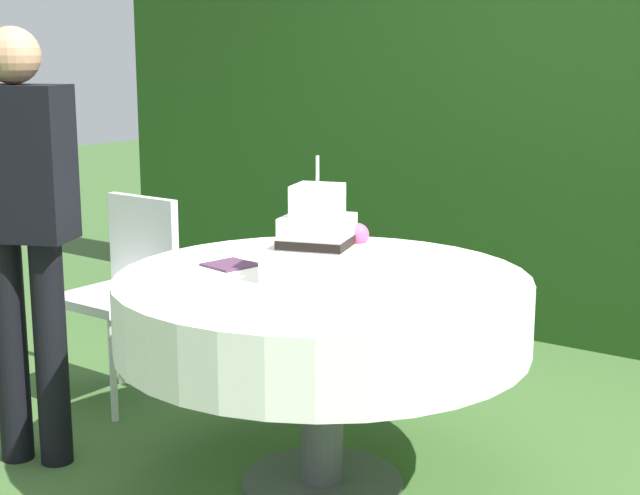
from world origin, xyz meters
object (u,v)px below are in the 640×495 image
at_px(garden_chair, 128,279).
at_px(serving_plate_left, 468,272).
at_px(wedding_cake, 319,244).
at_px(napkin_stack, 230,265).
at_px(standing_person, 22,218).
at_px(serving_plate_near, 470,286).
at_px(cake_table, 322,312).
at_px(serving_plate_far, 429,249).

bearing_deg(garden_chair, serving_plate_left, 3.43).
xyz_separation_m(wedding_cake, serving_plate_left, (0.39, 0.34, -0.11)).
xyz_separation_m(napkin_stack, garden_chair, (-0.84, 0.29, -0.23)).
bearing_deg(standing_person, wedding_cake, 23.82).
height_order(serving_plate_near, standing_person, standing_person).
height_order(cake_table, garden_chair, garden_chair).
height_order(cake_table, wedding_cake, wedding_cake).
height_order(cake_table, serving_plate_far, serving_plate_far).
xyz_separation_m(cake_table, serving_plate_near, (0.49, 0.14, 0.13)).
bearing_deg(serving_plate_far, napkin_stack, -125.23).
distance_m(serving_plate_far, serving_plate_left, 0.38).
height_order(serving_plate_near, serving_plate_far, same).
distance_m(wedding_cake, serving_plate_far, 0.60).
bearing_deg(wedding_cake, serving_plate_near, 17.80).
distance_m(wedding_cake, serving_plate_near, 0.53).
relative_size(garden_chair, standing_person, 0.56).
distance_m(serving_plate_far, standing_person, 1.50).
bearing_deg(serving_plate_left, garden_chair, -176.57).
bearing_deg(napkin_stack, serving_plate_far, 54.77).
xyz_separation_m(wedding_cake, napkin_stack, (-0.35, -0.05, -0.11)).
xyz_separation_m(serving_plate_left, garden_chair, (-1.59, -0.10, -0.23)).
bearing_deg(cake_table, standing_person, -155.44).
relative_size(serving_plate_near, serving_plate_left, 1.22).
xyz_separation_m(cake_table, garden_chair, (-1.20, 0.22, -0.10)).
bearing_deg(wedding_cake, cake_table, 76.74).
bearing_deg(wedding_cake, serving_plate_left, 40.63).
distance_m(serving_plate_left, garden_chair, 1.61).
bearing_deg(wedding_cake, garden_chair, 168.56).
xyz_separation_m(serving_plate_left, standing_person, (-1.38, -0.78, 0.16)).
bearing_deg(serving_plate_far, standing_person, -136.84).
xyz_separation_m(wedding_cake, standing_person, (-0.99, -0.44, 0.05)).
bearing_deg(wedding_cake, napkin_stack, -171.53).
distance_m(serving_plate_near, serving_plate_far, 0.58).
bearing_deg(serving_plate_near, serving_plate_far, 132.36).
bearing_deg(serving_plate_left, serving_plate_near, -61.74).
distance_m(serving_plate_near, serving_plate_left, 0.20).
height_order(cake_table, napkin_stack, napkin_stack).
relative_size(serving_plate_near, serving_plate_far, 1.11).
relative_size(napkin_stack, garden_chair, 0.17).
bearing_deg(standing_person, cake_table, 24.56).
height_order(serving_plate_far, garden_chair, garden_chair).
distance_m(cake_table, napkin_stack, 0.38).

